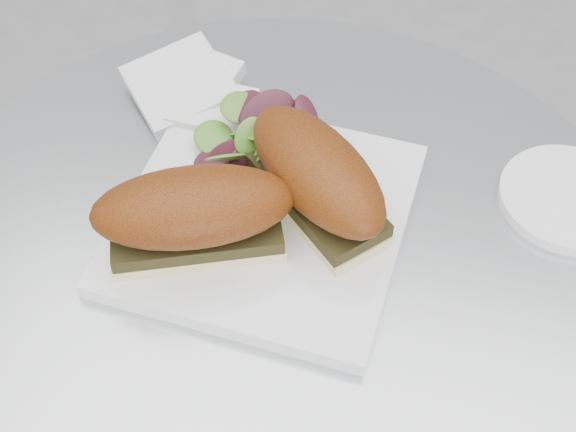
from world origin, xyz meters
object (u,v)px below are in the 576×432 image
Objects in this scene: sandwich_right at (317,176)px; plate at (264,217)px; sandwich_left at (194,214)px; saucer at (568,198)px.

plate is at bearing -116.80° from sandwich_right.
sandwich_left is 1.46× the size of saucer.
plate is at bearing 24.21° from sandwich_left.
saucer is (0.32, 0.13, -0.05)m from sandwich_left.
sandwich_left and sandwich_right have the same top height.
sandwich_right is at bearing -163.03° from saucer.
sandwich_right is (0.09, 0.06, 0.00)m from sandwich_left.
sandwich_left reaches higher than plate.
plate is at bearing -162.77° from saucer.
sandwich_left is 0.11m from sandwich_right.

